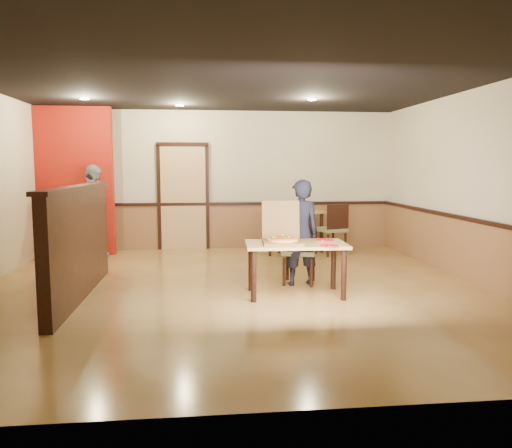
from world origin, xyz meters
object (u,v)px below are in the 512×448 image
at_px(diner_chair, 300,247).
at_px(pizza_box, 282,238).
at_px(side_table, 302,219).
at_px(passerby, 93,212).
at_px(side_chair_right, 333,227).
at_px(side_chair_left, 283,228).
at_px(main_table, 296,251).
at_px(condiment, 301,207).
at_px(diner, 300,233).

bearing_deg(diner_chair, pizza_box, -100.86).
xyz_separation_m(side_table, passerby, (-3.95, -0.52, 0.23)).
bearing_deg(side_chair_right, side_chair_left, -20.66).
bearing_deg(diner_chair, side_chair_left, 104.44).
height_order(main_table, condiment, condiment).
bearing_deg(diner_chair, passerby, 163.37).
bearing_deg(side_chair_left, main_table, 118.72).
distance_m(main_table, side_table, 3.56).
bearing_deg(condiment, side_chair_right, -46.23).
bearing_deg(diner, pizza_box, 51.75).
xyz_separation_m(pizza_box, condiment, (0.92, 3.38, 0.11)).
bearing_deg(main_table, diner_chair, 76.93).
bearing_deg(side_chair_left, pizza_box, 115.19).
distance_m(side_table, passerby, 4.00).
distance_m(side_chair_right, passerby, 4.44).
xyz_separation_m(passerby, pizza_box, (3.00, -2.94, -0.09)).
bearing_deg(diner, side_chair_left, -99.20).
xyz_separation_m(side_chair_left, side_chair_right, (0.97, -0.01, 0.00)).
height_order(side_table, diner, diner).
height_order(side_table, passerby, passerby).
distance_m(side_chair_right, condiment, 0.81).
relative_size(main_table, side_chair_right, 1.35).
relative_size(side_chair_left, side_chair_right, 1.00).
relative_size(side_table, passerby, 0.51).
distance_m(side_chair_right, pizza_box, 3.19).
xyz_separation_m(side_chair_left, side_table, (0.49, 0.61, 0.09)).
distance_m(side_chair_left, passerby, 3.48).
height_order(diner_chair, condiment, diner_chair).
distance_m(diner_chair, side_chair_right, 2.39).
bearing_deg(passerby, side_chair_right, -71.52).
distance_m(side_chair_left, side_table, 0.79).
distance_m(side_chair_left, side_chair_right, 0.97).
relative_size(main_table, side_chair_left, 1.35).
height_order(main_table, side_chair_left, side_chair_left).
distance_m(main_table, side_chair_left, 2.88).
bearing_deg(side_chair_left, side_chair_right, -145.99).
bearing_deg(passerby, diner_chair, -103.81).
bearing_deg(side_table, diner_chair, -102.02).
bearing_deg(diner, side_chair_right, -121.65).
xyz_separation_m(diner, pizza_box, (-0.35, -0.56, 0.01)).
xyz_separation_m(diner_chair, pizza_box, (-0.37, -0.71, 0.25)).
bearing_deg(diner, main_table, 67.05).
bearing_deg(side_chair_right, diner_chair, 43.42).
bearing_deg(diner_chair, condiment, 95.39).
distance_m(passerby, pizza_box, 4.20).
bearing_deg(main_table, condiment, 79.76).
bearing_deg(condiment, diner, -101.46).
distance_m(side_table, pizza_box, 3.59).
relative_size(side_chair_right, side_table, 1.12).
bearing_deg(passerby, condiment, -63.87).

